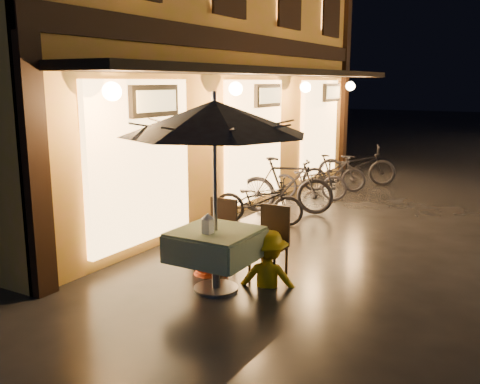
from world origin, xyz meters
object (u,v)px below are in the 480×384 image
Objects in this scene: patio_umbrella at (214,118)px; person_orange at (209,221)px; table_lantern at (208,222)px; cafe_table at (216,245)px; person_yellow at (268,232)px; bicycle_0 at (258,201)px.

patio_umbrella is 1.69× the size of person_orange.
patio_umbrella reaches higher than table_lantern.
person_orange reaches higher than table_lantern.
cafe_table is at bearing 90.00° from table_lantern.
person_yellow is (0.90, 0.00, -0.03)m from person_orange.
patio_umbrella is at bearing -90.00° from cafe_table.
person_yellow reaches higher than table_lantern.
patio_umbrella reaches higher than bicycle_0.
patio_umbrella is 9.84× the size of table_lantern.
cafe_table is 1.56m from patio_umbrella.
person_yellow is 2.99m from bicycle_0.
bicycle_0 is at bearing -59.31° from person_orange.
table_lantern is at bearing -90.00° from patio_umbrella.
patio_umbrella is 1.49× the size of bicycle_0.
cafe_table is at bearing -177.46° from bicycle_0.
table_lantern is 0.82m from person_orange.
person_orange is at bearing 177.24° from bicycle_0.
cafe_table is at bearing 90.00° from patio_umbrella.
person_yellow is at bearing -165.65° from bicycle_0.
table_lantern is at bearing -90.00° from cafe_table.
person_orange reaches higher than bicycle_0.
person_orange is at bearing 130.52° from cafe_table.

